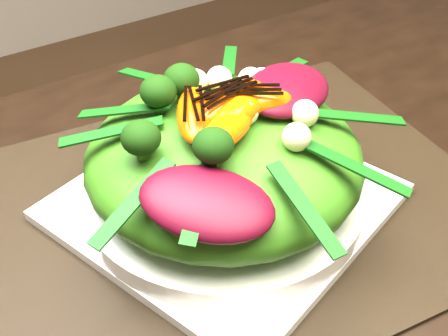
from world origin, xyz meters
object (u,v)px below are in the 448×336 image
plate_base (224,202)px  placemat (224,207)px  salad_bowl (224,190)px  lettuce_mound (224,157)px  orange_segment (212,95)px

plate_base → placemat: bearing=0.0°
placemat → salad_bowl: bearing=0.0°
placemat → salad_bowl: salad_bowl is taller
lettuce_mound → placemat: bearing=0.0°
placemat → orange_segment: (0.00, 0.02, 0.10)m
lettuce_mound → plate_base: bearing=0.0°
salad_bowl → orange_segment: size_ratio=3.69×
salad_bowl → lettuce_mound: size_ratio=1.05×
plate_base → salad_bowl: salad_bowl is taller
placemat → lettuce_mound: (0.00, 0.00, 0.05)m
plate_base → salad_bowl: 0.01m
orange_segment → salad_bowl: bearing=-99.2°
lettuce_mound → orange_segment: (0.00, 0.02, 0.05)m
placemat → plate_base: plate_base is taller
lettuce_mound → salad_bowl: bearing=0.0°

